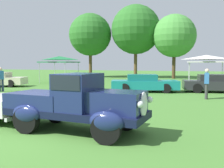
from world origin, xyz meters
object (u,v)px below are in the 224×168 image
(feature_pickup_truck, at_px, (76,102))
(spectator_between_cars, at_px, (1,79))
(show_car_cream, at_px, (0,80))
(canopy_tent_center_field, at_px, (207,58))
(show_car_teal, at_px, (144,83))
(canopy_tent_left_field, at_px, (59,59))
(show_car_charcoal, at_px, (215,84))
(spectator_near_truck, at_px, (207,83))

(feature_pickup_truck, distance_m, spectator_between_cars, 12.43)
(show_car_cream, height_order, canopy_tent_center_field, canopy_tent_center_field)
(feature_pickup_truck, xyz_separation_m, show_car_teal, (-0.14, 10.73, -0.26))
(canopy_tent_left_field, bearing_deg, show_car_teal, -30.00)
(feature_pickup_truck, height_order, spectator_between_cars, feature_pickup_truck)
(canopy_tent_left_field, bearing_deg, canopy_tent_center_field, 3.82)
(show_car_charcoal, relative_size, canopy_tent_left_field, 1.41)
(show_car_charcoal, height_order, spectator_between_cars, spectator_between_cars)
(spectator_near_truck, xyz_separation_m, spectator_between_cars, (-13.55, -0.60, 0.00))
(show_car_cream, distance_m, show_car_teal, 12.53)
(feature_pickup_truck, distance_m, spectator_near_truck, 9.20)
(show_car_teal, relative_size, spectator_between_cars, 2.87)
(canopy_tent_left_field, height_order, canopy_tent_center_field, same)
(feature_pickup_truck, relative_size, canopy_tent_center_field, 1.36)
(feature_pickup_truck, xyz_separation_m, show_car_charcoal, (4.52, 12.09, -0.26))
(spectator_between_cars, xyz_separation_m, canopy_tent_center_field, (13.81, 9.69, 1.51))
(spectator_near_truck, distance_m, spectator_between_cars, 13.56)
(show_car_charcoal, relative_size, canopy_tent_center_field, 1.42)
(spectator_near_truck, bearing_deg, show_car_teal, 149.18)
(spectator_near_truck, relative_size, canopy_tent_center_field, 0.53)
(feature_pickup_truck, relative_size, canopy_tent_left_field, 1.36)
(show_car_teal, distance_m, canopy_tent_center_field, 8.15)
(spectator_near_truck, xyz_separation_m, canopy_tent_center_field, (0.26, 9.09, 1.51))
(show_car_charcoal, bearing_deg, show_car_cream, -175.92)
(show_car_teal, height_order, canopy_tent_center_field, canopy_tent_center_field)
(spectator_near_truck, bearing_deg, spectator_between_cars, -177.45)
(spectator_near_truck, height_order, canopy_tent_left_field, canopy_tent_left_field)
(spectator_between_cars, height_order, canopy_tent_left_field, canopy_tent_left_field)
(feature_pickup_truck, xyz_separation_m, canopy_tent_center_field, (4.10, 17.45, 1.56))
(canopy_tent_center_field, bearing_deg, show_car_charcoal, -85.52)
(show_car_cream, relative_size, spectator_between_cars, 2.68)
(spectator_near_truck, relative_size, spectator_between_cars, 1.00)
(show_car_teal, relative_size, show_car_charcoal, 1.07)
(spectator_near_truck, height_order, canopy_tent_center_field, canopy_tent_center_field)
(show_car_teal, bearing_deg, spectator_between_cars, -162.70)
(canopy_tent_center_field, bearing_deg, spectator_between_cars, -144.94)
(show_car_teal, height_order, spectator_near_truck, spectator_near_truck)
(spectator_near_truck, distance_m, canopy_tent_center_field, 9.22)
(show_car_cream, bearing_deg, show_car_teal, -0.59)
(show_car_cream, height_order, spectator_between_cars, spectator_between_cars)
(show_car_teal, distance_m, show_car_charcoal, 4.86)
(canopy_tent_left_field, relative_size, canopy_tent_center_field, 1.00)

